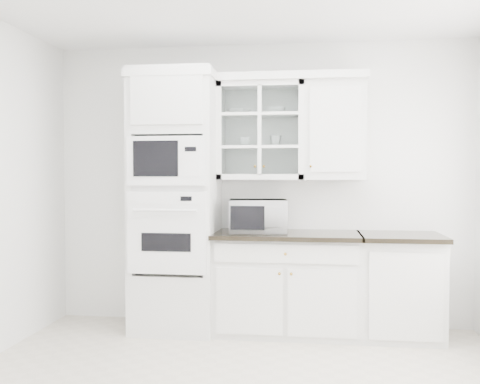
# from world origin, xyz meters

# --- Properties ---
(room_shell) EXTENTS (4.00, 3.50, 2.70)m
(room_shell) POSITION_xyz_m (0.00, 0.43, 1.78)
(room_shell) COLOR white
(room_shell) RESTS_ON ground
(oven_column) EXTENTS (0.76, 0.68, 2.40)m
(oven_column) POSITION_xyz_m (-0.75, 1.42, 1.20)
(oven_column) COLOR silver
(oven_column) RESTS_ON ground
(base_cabinet_run) EXTENTS (1.32, 0.67, 0.92)m
(base_cabinet_run) POSITION_xyz_m (0.28, 1.45, 0.46)
(base_cabinet_run) COLOR silver
(base_cabinet_run) RESTS_ON ground
(extra_base_cabinet) EXTENTS (0.72, 0.67, 0.92)m
(extra_base_cabinet) POSITION_xyz_m (1.28, 1.45, 0.46)
(extra_base_cabinet) COLOR silver
(extra_base_cabinet) RESTS_ON ground
(upper_cabinet_glass) EXTENTS (0.80, 0.33, 0.90)m
(upper_cabinet_glass) POSITION_xyz_m (0.03, 1.58, 1.85)
(upper_cabinet_glass) COLOR silver
(upper_cabinet_glass) RESTS_ON room_shell
(upper_cabinet_solid) EXTENTS (0.55, 0.33, 0.90)m
(upper_cabinet_solid) POSITION_xyz_m (0.71, 1.58, 1.85)
(upper_cabinet_solid) COLOR silver
(upper_cabinet_solid) RESTS_ON room_shell
(crown_molding) EXTENTS (2.14, 0.38, 0.07)m
(crown_molding) POSITION_xyz_m (-0.07, 1.56, 2.33)
(crown_molding) COLOR silver
(crown_molding) RESTS_ON room_shell
(countertop_microwave) EXTENTS (0.56, 0.48, 0.30)m
(countertop_microwave) POSITION_xyz_m (0.02, 1.42, 1.07)
(countertop_microwave) COLOR white
(countertop_microwave) RESTS_ON base_cabinet_run
(bowl_a) EXTENTS (0.26, 0.26, 0.05)m
(bowl_a) POSITION_xyz_m (-0.18, 1.57, 2.03)
(bowl_a) COLOR white
(bowl_a) RESTS_ON upper_cabinet_glass
(bowl_b) EXTENTS (0.20, 0.20, 0.06)m
(bowl_b) POSITION_xyz_m (0.16, 1.58, 2.04)
(bowl_b) COLOR white
(bowl_b) RESTS_ON upper_cabinet_glass
(cup_a) EXTENTS (0.11, 0.11, 0.09)m
(cup_a) POSITION_xyz_m (-0.12, 1.59, 1.75)
(cup_a) COLOR white
(cup_a) RESTS_ON upper_cabinet_glass
(cup_b) EXTENTS (0.12, 0.12, 0.10)m
(cup_b) POSITION_xyz_m (0.16, 1.59, 1.76)
(cup_b) COLOR white
(cup_b) RESTS_ON upper_cabinet_glass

